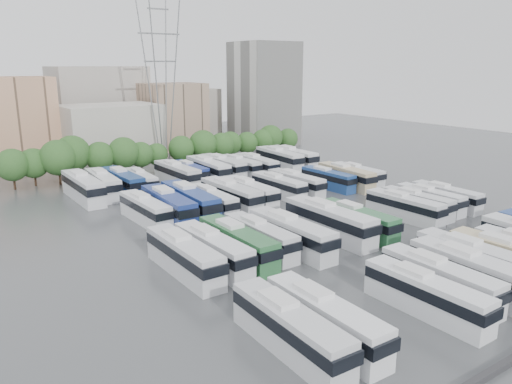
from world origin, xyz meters
TOP-DOWN VIEW (x-y plane):
  - ground at (0.00, 0.00)m, footprint 220.00×220.00m
  - tree_line at (-2.60, 42.10)m, footprint 64.17×7.95m
  - city_buildings at (-7.46, 71.86)m, footprint 102.00×35.00m
  - apartment_tower at (34.00, 58.00)m, footprint 14.00×14.00m
  - electricity_pylon at (2.00, 50.00)m, footprint 9.00×6.91m
  - bus_r0_s0 at (-21.38, -22.79)m, footprint 3.04×12.25m
  - bus_r0_s1 at (-18.23, -23.16)m, footprint 2.83×12.08m
  - bus_r0_s4 at (-8.38, -24.87)m, footprint 2.68×11.76m
  - bus_r0_s5 at (-4.88, -23.66)m, footprint 2.86×11.92m
  - bus_r0_s6 at (-1.46, -24.77)m, footprint 3.21×12.90m
  - bus_r0_s7 at (1.65, -23.07)m, footprint 2.72×12.45m
  - bus_r0_s8 at (4.96, -24.81)m, footprint 3.27×12.54m
  - bus_r1_s0 at (-21.36, -5.73)m, footprint 2.78×12.63m
  - bus_r1_s1 at (-18.06, -5.72)m, footprint 2.99×12.28m
  - bus_r1_s2 at (-14.91, -5.58)m, footprint 2.79×12.53m
  - bus_r1_s3 at (-11.50, -5.07)m, footprint 2.53×11.55m
  - bus_r1_s4 at (-8.40, -6.66)m, footprint 3.00×12.91m
  - bus_r1_s6 at (-1.87, -5.93)m, footprint 3.14×13.68m
  - bus_r1_s7 at (1.74, -7.07)m, footprint 2.60×11.92m
  - bus_r1_s10 at (11.48, -6.36)m, footprint 3.00×11.68m
  - bus_r1_s11 at (14.84, -5.83)m, footprint 2.85×11.11m
  - bus_r1_s12 at (18.20, -5.49)m, footprint 2.51×10.87m
  - bus_r1_s13 at (21.38, -5.95)m, footprint 2.56×11.00m
  - bus_r2_s1 at (-17.96, 12.45)m, footprint 2.91×11.83m
  - bus_r2_s2 at (-14.97, 11.68)m, footprint 3.37×13.33m
  - bus_r2_s3 at (-11.70, 11.75)m, footprint 3.45×13.79m
  - bus_r2_s4 at (-8.42, 11.39)m, footprint 2.55×11.39m
  - bus_r2_s5 at (-4.89, 11.87)m, footprint 3.19×12.92m
  - bus_r2_s6 at (-1.54, 11.97)m, footprint 2.72×12.08m
  - bus_r2_s8 at (4.82, 13.08)m, footprint 2.93×11.39m
  - bus_r2_s9 at (8.24, 12.94)m, footprint 3.15×11.79m
  - bus_r2_s11 at (14.98, 12.62)m, footprint 2.85×11.10m
  - bus_r2_s12 at (18.20, 11.60)m, footprint 3.33×12.45m
  - bus_r2_s13 at (21.67, 12.22)m, footprint 2.44×11.03m
  - bus_r3_s0 at (-21.47, 28.66)m, footprint 3.11×13.58m
  - bus_r3_s1 at (-18.01, 29.74)m, footprint 3.33×12.67m
  - bus_r3_s2 at (-14.89, 29.23)m, footprint 3.11×12.74m
  - bus_r3_s3 at (-11.67, 29.58)m, footprint 2.80×10.90m
  - bus_r3_s5 at (-5.05, 29.41)m, footprint 3.19×12.84m
  - bus_r3_s6 at (-1.65, 31.22)m, footprint 2.44×10.89m
  - bus_r3_s7 at (1.59, 30.23)m, footprint 3.06×12.80m
  - bus_r3_s8 at (4.96, 30.77)m, footprint 3.34×12.72m
  - bus_r3_s9 at (8.39, 30.19)m, footprint 2.99×11.54m
  - bus_r3_s10 at (11.43, 28.91)m, footprint 2.78×11.98m
  - bus_r3_s12 at (18.20, 30.56)m, footprint 3.52×13.48m
  - bus_r3_s13 at (21.29, 30.25)m, footprint 3.15×13.32m

SIDE VIEW (x-z plane):
  - ground at x=0.00m, z-range 0.00..0.00m
  - bus_r3_s3 at x=-11.67m, z-range -0.03..3.36m
  - bus_r1_s12 at x=18.20m, z-range -0.03..3.37m
  - bus_r3_s6 at x=-1.65m, z-range -0.03..3.38m
  - bus_r1_s13 at x=21.38m, z-range -0.03..3.41m
  - bus_r2_s11 at x=14.98m, z-range -0.03..3.42m
  - bus_r1_s11 at x=14.84m, z-range -0.03..3.43m
  - bus_r2_s13 at x=21.67m, z-range -0.03..3.43m
  - bus_r2_s8 at x=4.82m, z-range -0.03..3.51m
  - bus_r2_s4 at x=-8.42m, z-range -0.03..3.54m
  - bus_r3_s9 at x=8.39m, z-range -0.03..3.56m
  - bus_r1_s3 at x=-11.50m, z-range -0.03..3.59m
  - bus_r1_s10 at x=11.48m, z-range -0.03..3.60m
  - bus_r2_s9 at x=8.24m, z-range -0.03..3.63m
  - bus_r0_s4 at x=-8.38m, z-range -0.03..3.65m
  - bus_r2_s1 at x=-17.96m, z-range -0.03..3.66m
  - bus_r0_s5 at x=-4.88m, z-range -0.03..3.69m
  - bus_r1_s7 at x=1.74m, z-range -0.03..3.71m
  - bus_r3_s10 at x=11.43m, z-range -0.03..3.71m
  - bus_r0_s1 at x=-18.23m, z-range -0.03..3.74m
  - bus_r2_s6 at x=-1.54m, z-range -0.03..3.75m
  - bus_r0_s0 at x=-21.38m, z-range -0.03..3.78m
  - bus_r1_s1 at x=-18.06m, z-range -0.03..3.80m
  - bus_r2_s12 at x=18.20m, z-range -0.04..3.83m
  - bus_r0_s8 at x=4.96m, z-range -0.04..3.86m
  - bus_r0_s7 at x=1.65m, z-range -0.04..3.87m
  - bus_r1_s2 at x=-14.91m, z-range -0.04..3.89m
  - bus_r3_s1 at x=-18.01m, z-range -0.04..3.90m
  - bus_r3_s8 at x=4.96m, z-range -0.04..3.92m
  - bus_r1_s0 at x=-21.36m, z-range -0.04..3.92m
  - bus_r3_s2 at x=-14.89m, z-range -0.04..3.94m
  - bus_r3_s7 at x=1.59m, z-range -0.04..3.96m
  - bus_r3_s5 at x=-5.05m, z-range -0.04..3.97m
  - bus_r0_s6 at x=-1.46m, z-range -0.04..3.98m
  - bus_r2_s5 at x=-4.89m, z-range -0.04..3.99m
  - bus_r1_s4 at x=-8.40m, z-range -0.04..4.00m
  - bus_r2_s2 at x=-14.97m, z-range -0.04..4.12m
  - bus_r3_s13 at x=21.29m, z-range -0.04..4.13m
  - bus_r3_s12 at x=18.20m, z-range -0.04..4.15m
  - bus_r3_s0 at x=-21.47m, z-range -0.04..4.21m
  - bus_r1_s6 at x=-1.87m, z-range -0.04..4.24m
  - bus_r2_s3 at x=-11.70m, z-range -0.04..4.26m
  - tree_line at x=-2.60m, z-range 0.12..8.40m
  - city_buildings at x=-7.46m, z-range -2.13..17.87m
  - apartment_tower at x=34.00m, z-range 0.00..26.00m
  - electricity_pylon at x=2.00m, z-range 1.75..35.57m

